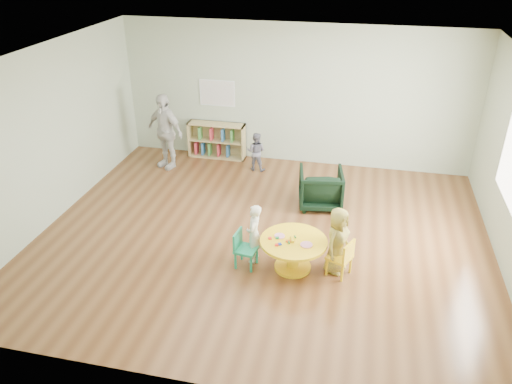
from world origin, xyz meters
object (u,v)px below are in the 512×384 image
bookshelf (217,140)px  child_left (254,234)px  armchair (321,188)px  kid_chair_left (243,248)px  adult_caretaker (165,131)px  child_right (337,241)px  activity_table (293,249)px  kid_chair_right (342,257)px  toddler (256,152)px

bookshelf → child_left: 3.86m
armchair → child_left: bearing=57.9°
kid_chair_left → adult_caretaker: bearing=-133.9°
child_left → child_right: 1.18m
bookshelf → child_left: (1.61, -3.51, 0.09)m
bookshelf → armchair: bookshelf is taller
armchair → child_right: (0.42, -1.83, 0.15)m
activity_table → bookshelf: size_ratio=0.79×
kid_chair_left → armchair: bearing=164.1°
kid_chair_right → armchair: bearing=39.3°
bookshelf → armchair: bearing=-35.0°
bookshelf → kid_chair_right: bearing=-51.2°
activity_table → child_left: (-0.59, 0.08, 0.13)m
kid_chair_left → child_left: child_left is taller
activity_table → kid_chair_right: 0.69m
activity_table → bookshelf: (-2.20, 3.59, 0.04)m
kid_chair_right → child_left: (-1.27, 0.09, 0.15)m
activity_table → armchair: 1.93m
activity_table → kid_chair_left: size_ratio=1.71×
armchair → bookshelf: bearing=-44.5°
bookshelf → toddler: size_ratio=1.52×
child_right → kid_chair_right: bearing=-114.2°
activity_table → child_right: (0.59, 0.09, 0.17)m
child_left → adult_caretaker: adult_caretaker is taller
activity_table → armchair: size_ratio=1.26×
armchair → toddler: size_ratio=0.95×
activity_table → child_left: bearing=172.6°
activity_table → kid_chair_left: bearing=-173.1°
kid_chair_right → bookshelf: size_ratio=0.47×
armchair → child_right: bearing=93.2°
kid_chair_right → activity_table: bearing=113.7°
activity_table → child_left: child_left is taller
adult_caretaker → kid_chair_right: bearing=-14.5°
kid_chair_right → child_right: (-0.09, 0.10, 0.19)m
kid_chair_left → child_left: size_ratio=0.61×
toddler → armchair: bearing=144.6°
kid_chair_right → child_left: 1.29m
bookshelf → toddler: toddler is taller
kid_chair_right → armchair: 2.00m
child_right → kid_chair_left: bearing=121.1°
child_left → adult_caretaker: 3.74m
bookshelf → adult_caretaker: 1.17m
activity_table → kid_chair_right: bearing=-0.8°
kid_chair_left → armchair: size_ratio=0.74×
activity_table → kid_chair_right: kid_chair_right is taller
child_left → adult_caretaker: bearing=-138.9°
child_right → armchair: bearing=36.0°
kid_chair_left → child_right: (1.30, 0.18, 0.20)m
activity_table → child_right: bearing=8.8°
kid_chair_left → toddler: size_ratio=0.70×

